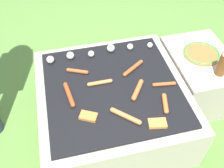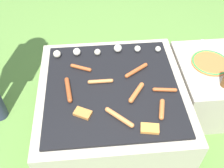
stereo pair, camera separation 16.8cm
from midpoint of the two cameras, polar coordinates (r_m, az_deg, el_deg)
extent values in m
plane|color=#567F38|center=(2.01, -2.42, -8.28)|extent=(14.00, 14.00, 0.00)
cube|color=#A89E8C|center=(1.85, -2.60, -4.94)|extent=(0.97, 0.97, 0.38)
cube|color=black|center=(1.70, -2.82, -0.82)|extent=(0.85, 0.85, 0.02)
cube|color=#A89E8C|center=(2.11, 15.84, 1.50)|extent=(0.43, 0.60, 0.40)
cylinder|color=#A34C23|center=(1.71, 8.55, -0.16)|extent=(0.14, 0.04, 0.02)
sphere|color=#A34C23|center=(1.72, 10.71, 0.01)|extent=(0.02, 0.02, 0.02)
sphere|color=#A34C23|center=(1.69, 6.35, -0.33)|extent=(0.02, 0.02, 0.02)
cylinder|color=#C6753D|center=(1.52, -0.17, -7.16)|extent=(0.15, 0.14, 0.03)
sphere|color=#C6753D|center=(1.55, -3.02, -5.80)|extent=(0.03, 0.03, 0.03)
sphere|color=#C6753D|center=(1.50, 2.80, -8.55)|extent=(0.03, 0.03, 0.03)
cylinder|color=#93421E|center=(1.66, -12.20, -2.39)|extent=(0.05, 0.18, 0.03)
sphere|color=#93421E|center=(1.60, -11.47, -4.67)|extent=(0.03, 0.03, 0.03)
sphere|color=#93421E|center=(1.72, -12.86, -0.27)|extent=(0.03, 0.03, 0.03)
cylinder|color=#A34C23|center=(1.79, 1.95, 3.37)|extent=(0.16, 0.12, 0.03)
sphere|color=#A34C23|center=(1.84, 3.74, 4.73)|extent=(0.03, 0.03, 0.03)
sphere|color=#A34C23|center=(1.75, 0.07, 1.93)|extent=(0.03, 0.03, 0.03)
cylinder|color=#B7602D|center=(1.65, 2.71, -1.41)|extent=(0.11, 0.14, 0.03)
sphere|color=#B7602D|center=(1.70, 3.57, 0.37)|extent=(0.03, 0.03, 0.03)
sphere|color=#B7602D|center=(1.61, 1.79, -3.29)|extent=(0.03, 0.03, 0.03)
cylinder|color=#A34C23|center=(1.80, -10.21, 2.65)|extent=(0.13, 0.08, 0.03)
sphere|color=#A34C23|center=(1.78, -8.21, 2.39)|extent=(0.03, 0.03, 0.03)
sphere|color=#A34C23|center=(1.82, -12.16, 2.90)|extent=(0.03, 0.03, 0.03)
cylinder|color=#B7602D|center=(1.60, 8.57, -4.33)|extent=(0.06, 0.13, 0.03)
sphere|color=#B7602D|center=(1.56, 8.74, -6.08)|extent=(0.03, 0.03, 0.03)
sphere|color=#B7602D|center=(1.64, 8.40, -2.67)|extent=(0.03, 0.03, 0.03)
cylinder|color=#C6753D|center=(1.70, -5.42, 0.16)|extent=(0.15, 0.03, 0.03)
sphere|color=#C6753D|center=(1.70, -7.86, -0.26)|extent=(0.03, 0.03, 0.03)
sphere|color=#C6753D|center=(1.71, -2.99, 0.58)|extent=(0.03, 0.03, 0.03)
cube|color=#D18438|center=(1.51, 6.70, -8.68)|extent=(0.11, 0.08, 0.02)
cube|color=#B27033|center=(1.54, -8.29, -7.15)|extent=(0.12, 0.10, 0.02)
sphere|color=beige|center=(1.91, -15.75, 5.00)|extent=(0.05, 0.05, 0.05)
sphere|color=silver|center=(1.91, -11.58, 5.98)|extent=(0.05, 0.05, 0.05)
sphere|color=beige|center=(1.90, -7.10, 6.42)|extent=(0.05, 0.05, 0.05)
sphere|color=silver|center=(1.93, -2.77, 7.70)|extent=(0.06, 0.06, 0.06)
sphere|color=silver|center=(1.95, 1.50, 8.00)|extent=(0.05, 0.05, 0.05)
sphere|color=silver|center=(1.98, 5.84, 8.31)|extent=(0.04, 0.04, 0.04)
cylinder|color=orange|center=(2.00, 16.64, 6.25)|extent=(0.27, 0.27, 0.01)
torus|color=#338C3F|center=(2.00, 16.67, 6.35)|extent=(0.26, 0.26, 0.01)
cylinder|color=brown|center=(1.83, 20.58, 3.84)|extent=(0.06, 0.06, 0.16)
cylinder|color=silver|center=(2.12, 14.86, 9.35)|extent=(0.05, 0.16, 0.01)
cube|color=silver|center=(2.19, 14.47, 10.69)|extent=(0.03, 0.01, 0.01)
camera|label=1|loc=(0.08, -92.87, -3.08)|focal=42.00mm
camera|label=2|loc=(0.08, 87.13, 3.08)|focal=42.00mm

